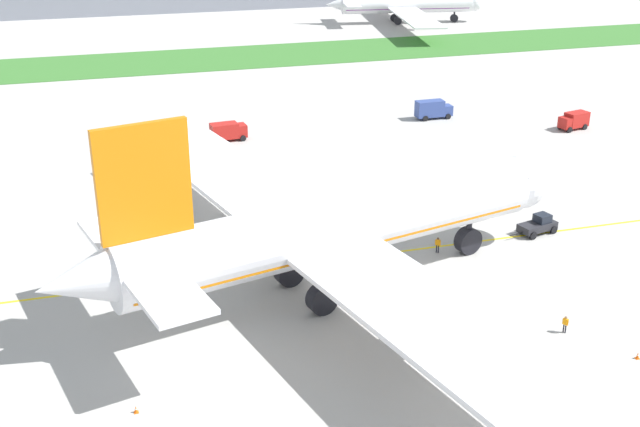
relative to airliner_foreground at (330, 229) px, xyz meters
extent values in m
plane|color=#ADAAA5|center=(0.97, 2.61, -6.55)|extent=(600.00, 600.00, 0.00)
cube|color=yellow|center=(0.97, 6.39, -6.55)|extent=(280.00, 0.36, 0.01)
cube|color=#38722D|center=(0.97, 108.23, -6.50)|extent=(320.00, 24.00, 0.10)
cylinder|color=white|center=(0.68, 0.17, 0.18)|extent=(42.96, 16.24, 5.99)
cube|color=orange|center=(0.68, 0.17, -0.86)|extent=(41.18, 15.36, 0.72)
sphere|color=white|center=(23.03, 5.79, 0.18)|extent=(5.69, 5.69, 5.69)
cone|color=white|center=(-22.68, -5.70, 0.63)|extent=(7.63, 6.54, 5.09)
cube|color=orange|center=(-16.75, -4.21, 7.97)|extent=(7.62, 2.46, 9.58)
cube|color=white|center=(-19.04, 1.38, 1.08)|extent=(6.90, 10.44, 0.42)
cube|color=white|center=(-16.12, -10.23, 1.08)|extent=(6.90, 10.44, 0.42)
cube|color=white|center=(-6.82, 21.22, -0.56)|extent=(18.52, 39.64, 0.48)
cube|color=white|center=(4.03, -21.93, -0.56)|extent=(18.52, 39.64, 0.48)
cylinder|color=#B7BABF|center=(-3.46, 13.14, -2.37)|extent=(6.32, 4.58, 3.29)
cylinder|color=black|center=(-0.70, 13.83, -2.37)|extent=(1.32, 3.47, 3.46)
cylinder|color=#B7BABF|center=(3.16, -13.21, -2.37)|extent=(6.32, 4.58, 3.29)
cylinder|color=black|center=(5.92, -12.52, -2.37)|extent=(1.32, 3.47, 3.46)
cylinder|color=black|center=(16.45, 4.14, -3.97)|extent=(0.63, 0.63, 2.32)
cylinder|color=black|center=(16.45, 4.14, -5.13)|extent=(3.07, 1.93, 2.84)
cylinder|color=black|center=(-3.40, 2.38, -3.97)|extent=(0.63, 0.63, 2.32)
cylinder|color=black|center=(-3.40, 2.38, -5.13)|extent=(3.07, 1.93, 2.84)
cylinder|color=black|center=(-1.87, -3.71, -3.97)|extent=(0.63, 0.63, 2.32)
cylinder|color=black|center=(-1.87, -3.71, -5.13)|extent=(3.07, 1.93, 2.84)
cube|color=black|center=(22.16, 5.57, 0.93)|extent=(3.13, 4.87, 1.08)
sphere|color=black|center=(-15.80, -0.95, 0.72)|extent=(0.42, 0.42, 0.42)
sphere|color=black|center=(-11.86, 0.04, 0.72)|extent=(0.42, 0.42, 0.42)
sphere|color=black|center=(-7.92, 1.03, 0.72)|extent=(0.42, 0.42, 0.42)
sphere|color=black|center=(-3.98, 2.02, 0.72)|extent=(0.42, 0.42, 0.42)
sphere|color=black|center=(-0.03, 3.02, 0.72)|extent=(0.42, 0.42, 0.42)
sphere|color=black|center=(3.91, 4.01, 0.72)|extent=(0.42, 0.42, 0.42)
sphere|color=black|center=(7.85, 5.00, 0.72)|extent=(0.42, 0.42, 0.42)
sphere|color=black|center=(11.79, 5.99, 0.72)|extent=(0.42, 0.42, 0.42)
sphere|color=black|center=(15.73, 6.98, 0.72)|extent=(0.42, 0.42, 0.42)
cube|color=#26262B|center=(26.13, 6.57, -5.71)|extent=(4.77, 3.00, 0.78)
cube|color=black|center=(26.77, 6.73, -4.87)|extent=(1.91, 1.85, 0.90)
cylinder|color=black|center=(23.11, 5.81, -5.95)|extent=(1.77, 0.56, 0.12)
cylinder|color=black|center=(24.87, 5.23, -6.10)|extent=(0.96, 0.56, 0.90)
cylinder|color=black|center=(24.39, 7.15, -6.10)|extent=(0.96, 0.56, 0.90)
cylinder|color=black|center=(27.87, 5.99, -6.10)|extent=(0.96, 0.56, 0.90)
cylinder|color=black|center=(27.39, 7.91, -6.10)|extent=(0.96, 0.56, 0.90)
cylinder|color=black|center=(13.35, 5.10, -6.11)|extent=(0.13, 0.13, 0.88)
cylinder|color=orange|center=(13.22, 5.19, -5.39)|extent=(0.10, 0.10, 0.56)
cylinder|color=black|center=(13.52, 4.98, -6.11)|extent=(0.13, 0.13, 0.88)
cylinder|color=orange|center=(13.64, 4.89, -5.39)|extent=(0.10, 0.10, 0.56)
cube|color=orange|center=(13.43, 5.04, -5.36)|extent=(0.52, 0.48, 0.62)
sphere|color=brown|center=(13.43, 5.04, -4.92)|extent=(0.24, 0.24, 0.24)
cylinder|color=black|center=(9.63, -3.51, -6.13)|extent=(0.12, 0.12, 0.85)
cylinder|color=orange|center=(9.75, -3.61, -5.43)|extent=(0.10, 0.10, 0.54)
cylinder|color=black|center=(9.48, -3.39, -6.13)|extent=(0.12, 0.12, 0.85)
cylinder|color=orange|center=(9.37, -3.29, -5.43)|extent=(0.10, 0.10, 0.54)
cube|color=orange|center=(9.56, -3.45, -5.40)|extent=(0.50, 0.48, 0.60)
sphere|color=tan|center=(9.56, -3.45, -4.98)|extent=(0.23, 0.23, 0.23)
cylinder|color=black|center=(17.53, -13.04, -6.14)|extent=(0.12, 0.12, 0.81)
cylinder|color=orange|center=(17.60, -13.17, -5.48)|extent=(0.09, 0.09, 0.52)
cylinder|color=black|center=(17.44, -12.88, -6.14)|extent=(0.12, 0.12, 0.81)
cylinder|color=orange|center=(17.37, -12.75, -5.48)|extent=(0.09, 0.09, 0.52)
cube|color=orange|center=(17.48, -12.96, -5.45)|extent=(0.41, 0.49, 0.58)
sphere|color=#8C6647|center=(17.48, -12.96, -5.04)|extent=(0.22, 0.22, 0.22)
cube|color=#F2590C|center=(21.04, -18.28, -6.54)|extent=(0.36, 0.36, 0.03)
cone|color=#F2590C|center=(21.04, -18.28, -6.25)|extent=(0.28, 0.28, 0.55)
cylinder|color=white|center=(21.04, -18.28, -6.22)|extent=(0.17, 0.17, 0.06)
cube|color=#F2590C|center=(-19.34, -14.07, -6.54)|extent=(0.36, 0.36, 0.03)
cone|color=#F2590C|center=(-19.34, -14.07, -6.25)|extent=(0.28, 0.28, 0.55)
cylinder|color=white|center=(-19.34, -14.07, -6.22)|extent=(0.17, 0.17, 0.06)
cube|color=#B21E19|center=(52.72, 40.48, -4.98)|extent=(4.02, 2.84, 2.25)
cube|color=#B21E19|center=(50.45, 39.95, -5.24)|extent=(1.83, 2.25, 1.73)
cube|color=#263347|center=(49.81, 39.80, -4.89)|extent=(0.48, 1.70, 0.76)
cylinder|color=black|center=(50.69, 38.95, -6.10)|extent=(0.94, 0.50, 0.90)
cylinder|color=black|center=(50.21, 40.95, -6.10)|extent=(0.94, 0.50, 0.90)
cylinder|color=black|center=(53.84, 39.69, -6.10)|extent=(0.94, 0.50, 0.90)
cylinder|color=black|center=(53.37, 41.70, -6.10)|extent=(0.94, 0.50, 0.90)
cube|color=#B21E19|center=(-1.40, 49.79, -4.98)|extent=(4.20, 2.70, 2.25)
cube|color=#B21E19|center=(1.14, 50.03, -5.17)|extent=(1.76, 2.38, 1.85)
cube|color=#263347|center=(1.86, 50.10, -4.80)|extent=(0.26, 1.96, 0.82)
cylinder|color=black|center=(1.03, 51.19, -6.10)|extent=(0.92, 0.38, 0.90)
cylinder|color=black|center=(1.25, 48.86, -6.10)|extent=(0.92, 0.38, 0.90)
cylinder|color=black|center=(-2.51, 50.86, -6.10)|extent=(0.92, 0.38, 0.90)
cylinder|color=black|center=(-2.29, 48.53, -6.10)|extent=(0.92, 0.38, 0.90)
cube|color=#33478C|center=(32.81, 52.04, -4.80)|extent=(4.59, 2.11, 2.61)
cube|color=#33478C|center=(35.72, 52.09, -5.28)|extent=(1.80, 1.98, 1.65)
cube|color=#263347|center=(36.54, 52.10, -4.95)|extent=(0.11, 1.71, 0.72)
cylinder|color=black|center=(35.70, 53.10, -6.10)|extent=(0.91, 0.32, 0.90)
cylinder|color=black|center=(35.74, 51.07, -6.10)|extent=(0.91, 0.32, 0.90)
cylinder|color=black|center=(31.66, 53.03, -6.10)|extent=(0.91, 0.32, 0.90)
cylinder|color=black|center=(31.69, 51.00, -6.10)|extent=(0.91, 0.32, 0.90)
cylinder|color=white|center=(63.70, 139.08, -1.63)|extent=(35.08, 9.93, 4.37)
cube|color=#661472|center=(63.70, 139.08, -2.40)|extent=(33.65, 9.36, 0.52)
sphere|color=white|center=(82.08, 136.08, -1.63)|extent=(4.15, 4.15, 4.15)
cone|color=white|center=(44.57, 142.21, -1.30)|extent=(5.35, 4.44, 3.72)
cube|color=white|center=(49.28, 145.87, -0.97)|extent=(4.91, 7.52, 0.31)
cube|color=white|center=(47.87, 137.24, -0.97)|extent=(4.91, 7.52, 0.31)
cube|color=white|center=(59.10, 121.73, -2.18)|extent=(12.62, 32.18, 0.35)
cylinder|color=#B7BABF|center=(64.76, 149.86, -3.50)|extent=(4.49, 3.04, 2.41)
cylinder|color=black|center=(66.81, 149.52, -3.50)|extent=(0.76, 2.55, 2.53)
cylinder|color=#B7BABF|center=(61.27, 128.53, -3.50)|extent=(4.49, 3.04, 2.41)
cylinder|color=black|center=(63.32, 128.19, -3.50)|extent=(0.76, 2.55, 2.53)
cylinder|color=black|center=(76.77, 136.95, -4.66)|extent=(0.46, 0.46, 1.69)
cylinder|color=black|center=(76.77, 136.95, -5.51)|extent=(2.20, 1.26, 2.08)
cylinder|color=black|center=(61.32, 141.80, -4.66)|extent=(0.46, 0.46, 1.69)
cylinder|color=black|center=(61.32, 141.80, -5.51)|extent=(2.20, 1.26, 2.08)
cylinder|color=black|center=(60.58, 137.26, -4.66)|extent=(0.46, 0.46, 1.69)
cylinder|color=black|center=(60.58, 137.26, -5.51)|extent=(2.20, 1.26, 2.08)
camera|label=1|loc=(-20.06, -65.42, 30.41)|focal=45.27mm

